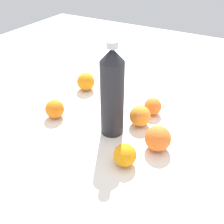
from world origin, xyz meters
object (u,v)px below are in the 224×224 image
Objects in this scene: orange_1 at (158,138)px; orange_5 at (55,109)px; orange_4 at (125,155)px; orange_0 at (86,82)px; orange_3 at (153,106)px; water_bottle at (112,93)px; orange_2 at (140,116)px.

orange_1 is 1.18× the size of orange_5.
orange_0 is at bearing -132.18° from orange_4.
orange_1 is at bearing 62.98° from orange_0.
orange_0 reaches higher than orange_3.
orange_1 is 1.20× the size of orange_4.
water_bottle reaches higher than orange_4.
orange_4 is 0.35m from orange_5.
orange_1 is at bearing 152.27° from orange_4.
water_bottle is at bearing -24.92° from orange_3.
orange_3 is (0.03, 0.32, -0.01)m from orange_0.
orange_5 is at bearing -57.11° from orange_3.
orange_1 reaches higher than orange_4.
orange_2 is 0.20m from orange_4.
orange_0 is at bearing -95.92° from orange_3.
orange_1 reaches higher than orange_5.
orange_5 is at bearing -87.03° from orange_1.
water_bottle reaches higher than orange_3.
orange_1 is 1.10× the size of orange_2.
orange_0 is at bearing -30.70° from water_bottle.
water_bottle is at bearing -38.57° from orange_2.
water_bottle is 0.34m from orange_0.
orange_5 is (0.02, -0.39, -0.01)m from orange_1.
water_bottle is 3.89× the size of orange_1.
water_bottle is 0.20m from orange_1.
orange_3 is 0.29m from orange_4.
orange_5 is (0.20, -0.30, 0.00)m from orange_3.
orange_3 is at bearing -173.95° from orange_4.
orange_2 is 0.09m from orange_3.
water_bottle reaches higher than orange_2.
orange_3 is at bearing -105.88° from water_bottle.
orange_1 is at bearing -173.29° from water_bottle.
orange_4 is at bearing 142.02° from water_bottle.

